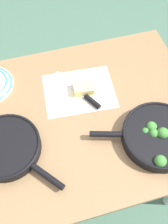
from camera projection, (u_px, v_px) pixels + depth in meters
ground_plane at (84, 169)px, 1.73m from camera, size 14.00×14.00×0.00m
dining_table_red at (84, 125)px, 1.17m from camera, size 1.04×0.82×0.76m
skillet_broccoli at (158, 136)px, 1.00m from camera, size 0.42×0.30×0.08m
skillet_eggs at (7, 147)px, 0.98m from camera, size 0.33×0.36×0.05m
parchment_sheet at (79, 91)px, 1.15m from camera, size 0.34×0.27×0.00m
grater_knife at (83, 95)px, 1.13m from camera, size 0.17×0.26×0.02m
cheese_block at (84, 88)px, 1.13m from camera, size 0.10×0.07×0.04m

